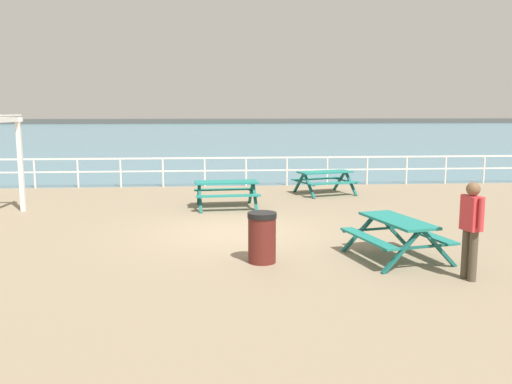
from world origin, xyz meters
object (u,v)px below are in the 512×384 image
at_px(litter_bin, 262,237).
at_px(visitor, 471,224).
at_px(picnic_table_near_right, 325,177).
at_px(picnic_table_near_left, 226,188).
at_px(picnic_table_far_left, 397,229).

bearing_deg(litter_bin, visitor, -21.43).
bearing_deg(picnic_table_near_right, picnic_table_near_left, -162.25).
height_order(picnic_table_near_right, visitor, visitor).
distance_m(picnic_table_near_left, picnic_table_near_right, 4.10).
xyz_separation_m(picnic_table_far_left, visitor, (0.78, -1.36, 0.36)).
xyz_separation_m(picnic_table_near_left, litter_bin, (0.51, -5.78, -0.10)).
distance_m(picnic_table_near_left, picnic_table_far_left, 6.53).
relative_size(picnic_table_near_left, picnic_table_near_right, 0.88).
bearing_deg(picnic_table_far_left, litter_bin, 77.90).
height_order(picnic_table_near_left, visitor, visitor).
distance_m(picnic_table_near_right, picnic_table_far_left, 8.08).
relative_size(picnic_table_near_left, visitor, 1.15).
distance_m(picnic_table_near_right, visitor, 9.45).
xyz_separation_m(picnic_table_near_right, litter_bin, (-2.86, -8.11, -0.10)).
bearing_deg(picnic_table_far_left, picnic_table_near_left, 15.48).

